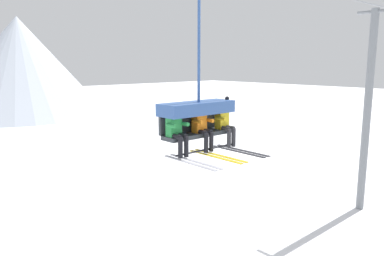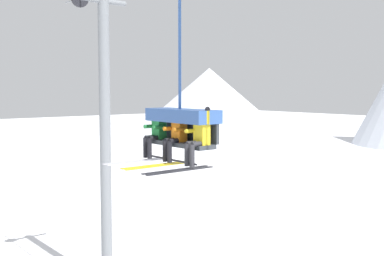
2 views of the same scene
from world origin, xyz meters
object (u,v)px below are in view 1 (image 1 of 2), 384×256
(skier_orange, at_px, (203,126))
(skier_yellow, at_px, (225,122))
(lift_tower_far, at_px, (368,108))
(chairlift_chair, at_px, (197,111))
(skier_green, at_px, (177,130))

(skier_orange, xyz_separation_m, skier_yellow, (0.81, 0.01, 0.02))
(lift_tower_far, relative_size, skier_yellow, 5.66)
(lift_tower_far, xyz_separation_m, skier_orange, (-11.57, -0.93, 0.55))
(lift_tower_far, distance_m, skier_yellow, 10.81)
(skier_orange, bearing_deg, skier_yellow, 0.48)
(lift_tower_far, relative_size, skier_orange, 5.66)
(chairlift_chair, bearing_deg, skier_yellow, -14.67)
(lift_tower_far, bearing_deg, skier_yellow, -175.08)
(skier_green, height_order, skier_orange, same)
(chairlift_chair, height_order, skier_yellow, chairlift_chair)
(skier_orange, height_order, skier_yellow, skier_yellow)
(skier_green, bearing_deg, skier_yellow, 0.24)
(chairlift_chair, distance_m, skier_yellow, 0.90)
(skier_green, bearing_deg, skier_orange, 0.00)
(skier_orange, distance_m, skier_yellow, 0.81)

